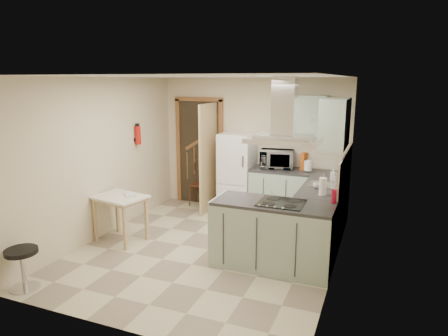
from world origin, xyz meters
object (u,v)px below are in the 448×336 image
at_px(peninsula, 273,235).
at_px(microwave, 277,159).
at_px(bentwood_chair, 199,184).
at_px(stool, 23,269).
at_px(fridge, 237,173).
at_px(drop_leaf_table, 121,218).
at_px(extractor_hood, 283,140).

bearing_deg(peninsula, microwave, 103.44).
relative_size(bentwood_chair, stool, 1.65).
distance_m(fridge, peninsula, 2.35).
distance_m(bentwood_chair, microwave, 1.72).
relative_size(peninsula, bentwood_chair, 1.85).
bearing_deg(fridge, peninsula, -58.26).
distance_m(drop_leaf_table, stool, 1.69).
bearing_deg(microwave, extractor_hood, -84.74).
bearing_deg(bentwood_chair, fridge, -14.62).
height_order(extractor_hood, stool, extractor_hood).
bearing_deg(extractor_hood, drop_leaf_table, 179.86).
distance_m(fridge, drop_leaf_table, 2.34).
bearing_deg(bentwood_chair, stool, -103.68).
xyz_separation_m(extractor_hood, bentwood_chair, (-2.18, 2.11, -1.30)).
bearing_deg(stool, drop_leaf_table, 83.57).
bearing_deg(stool, microwave, 60.25).
bearing_deg(microwave, drop_leaf_table, -144.23).
relative_size(bentwood_chair, microwave, 1.42).
bearing_deg(drop_leaf_table, extractor_hood, 10.52).
bearing_deg(peninsula, stool, -147.47).
distance_m(fridge, stool, 3.93).
distance_m(peninsula, drop_leaf_table, 2.42).
relative_size(peninsula, extractor_hood, 1.72).
xyz_separation_m(fridge, bentwood_chair, (-0.85, 0.13, -0.33)).
distance_m(peninsula, stool, 3.10).
relative_size(drop_leaf_table, stool, 1.51).
xyz_separation_m(stool, microwave, (2.12, 3.71, 0.81)).
relative_size(fridge, stool, 2.96).
bearing_deg(bentwood_chair, drop_leaf_table, -104.92).
bearing_deg(extractor_hood, microwave, 106.05).
bearing_deg(fridge, drop_leaf_table, -121.26).
bearing_deg(extractor_hood, fridge, 123.79).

